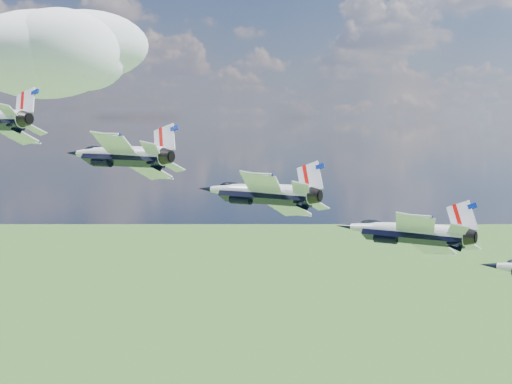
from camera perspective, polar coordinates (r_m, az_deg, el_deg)
cloud_far at (r=252.27m, az=-14.79°, el=10.75°), size 69.73×54.79×27.39m
jet_1 at (r=68.24m, az=-11.13°, el=2.95°), size 14.14×16.06×7.97m
jet_2 at (r=65.44m, az=0.00°, el=0.00°), size 14.14×16.06×7.97m
jet_3 at (r=65.45m, az=11.61°, el=-3.08°), size 14.14×16.06×7.97m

